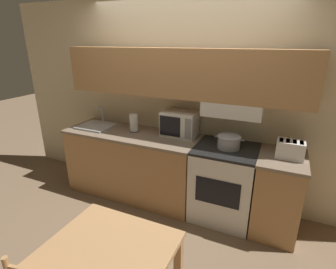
{
  "coord_description": "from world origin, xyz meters",
  "views": [
    {
      "loc": [
        1.18,
        -3.06,
        2.04
      ],
      "look_at": [
        0.05,
        -0.57,
        1.04
      ],
      "focal_mm": 28.0,
      "sensor_mm": 36.0,
      "label": 1
    }
  ],
  "objects_px": {
    "microwave": "(180,124)",
    "toaster": "(290,149)",
    "cooking_pot": "(229,142)",
    "paper_towel_roll": "(134,123)",
    "stove_range": "(224,183)",
    "sink_basin": "(96,126)",
    "dining_table": "(110,263)"
  },
  "relations": [
    {
      "from": "dining_table",
      "to": "microwave",
      "type": "bearing_deg",
      "value": 97.4
    },
    {
      "from": "stove_range",
      "to": "toaster",
      "type": "distance_m",
      "value": 0.84
    },
    {
      "from": "dining_table",
      "to": "cooking_pot",
      "type": "bearing_deg",
      "value": 76.07
    },
    {
      "from": "cooking_pot",
      "to": "microwave",
      "type": "xyz_separation_m",
      "value": [
        -0.65,
        0.15,
        0.08
      ]
    },
    {
      "from": "sink_basin",
      "to": "paper_towel_roll",
      "type": "relative_size",
      "value": 1.93
    },
    {
      "from": "microwave",
      "to": "dining_table",
      "type": "relative_size",
      "value": 0.53
    },
    {
      "from": "microwave",
      "to": "toaster",
      "type": "relative_size",
      "value": 1.55
    },
    {
      "from": "toaster",
      "to": "dining_table",
      "type": "height_order",
      "value": "toaster"
    },
    {
      "from": "cooking_pot",
      "to": "dining_table",
      "type": "xyz_separation_m",
      "value": [
        -0.41,
        -1.67,
        -0.34
      ]
    },
    {
      "from": "microwave",
      "to": "toaster",
      "type": "bearing_deg",
      "value": -6.8
    },
    {
      "from": "sink_basin",
      "to": "paper_towel_roll",
      "type": "xyz_separation_m",
      "value": [
        0.58,
        0.06,
        0.1
      ]
    },
    {
      "from": "sink_basin",
      "to": "toaster",
      "type": "bearing_deg",
      "value": -0.02
    },
    {
      "from": "paper_towel_roll",
      "to": "sink_basin",
      "type": "bearing_deg",
      "value": -174.47
    },
    {
      "from": "stove_range",
      "to": "paper_towel_roll",
      "type": "bearing_deg",
      "value": 177.42
    },
    {
      "from": "microwave",
      "to": "toaster",
      "type": "height_order",
      "value": "microwave"
    },
    {
      "from": "microwave",
      "to": "dining_table",
      "type": "distance_m",
      "value": 1.88
    },
    {
      "from": "microwave",
      "to": "cooking_pot",
      "type": "bearing_deg",
      "value": -12.8
    },
    {
      "from": "toaster",
      "to": "dining_table",
      "type": "xyz_separation_m",
      "value": [
        -1.04,
        -1.67,
        -0.36
      ]
    },
    {
      "from": "microwave",
      "to": "stove_range",
      "type": "bearing_deg",
      "value": -13.4
    },
    {
      "from": "paper_towel_roll",
      "to": "toaster",
      "type": "bearing_deg",
      "value": -1.73
    },
    {
      "from": "cooking_pot",
      "to": "toaster",
      "type": "bearing_deg",
      "value": -0.36
    },
    {
      "from": "cooking_pot",
      "to": "paper_towel_roll",
      "type": "xyz_separation_m",
      "value": [
        -1.26,
        0.05,
        0.04
      ]
    },
    {
      "from": "stove_range",
      "to": "paper_towel_roll",
      "type": "relative_size",
      "value": 3.88
    },
    {
      "from": "cooking_pot",
      "to": "sink_basin",
      "type": "height_order",
      "value": "sink_basin"
    },
    {
      "from": "stove_range",
      "to": "dining_table",
      "type": "height_order",
      "value": "stove_range"
    },
    {
      "from": "microwave",
      "to": "paper_towel_roll",
      "type": "distance_m",
      "value": 0.62
    },
    {
      "from": "sink_basin",
      "to": "dining_table",
      "type": "height_order",
      "value": "sink_basin"
    },
    {
      "from": "toaster",
      "to": "stove_range",
      "type": "bearing_deg",
      "value": 179.92
    },
    {
      "from": "microwave",
      "to": "paper_towel_roll",
      "type": "height_order",
      "value": "microwave"
    },
    {
      "from": "cooking_pot",
      "to": "microwave",
      "type": "height_order",
      "value": "microwave"
    },
    {
      "from": "sink_basin",
      "to": "paper_towel_roll",
      "type": "bearing_deg",
      "value": 5.53
    },
    {
      "from": "toaster",
      "to": "cooking_pot",
      "type": "bearing_deg",
      "value": 179.64
    }
  ]
}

